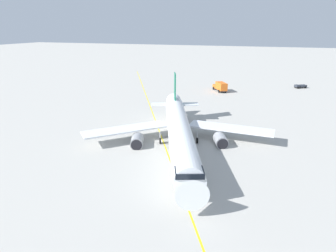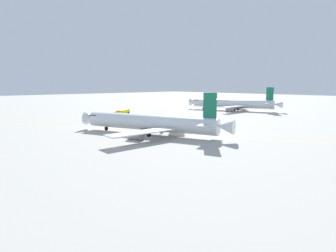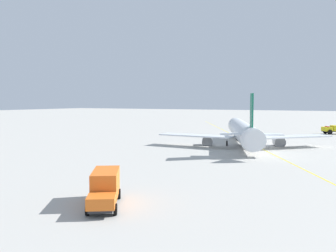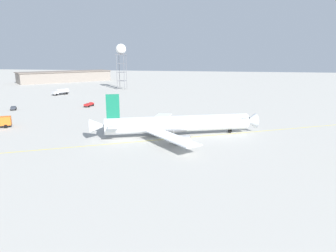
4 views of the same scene
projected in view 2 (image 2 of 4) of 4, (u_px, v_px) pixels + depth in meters
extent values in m
plane|color=#ADAAA3|center=(163.00, 135.00, 70.51)|extent=(600.00, 600.00, 0.00)
cylinder|color=silver|center=(149.00, 123.00, 71.28)|extent=(16.96, 35.90, 4.12)
cone|color=silver|center=(91.00, 118.00, 79.79)|extent=(4.73, 4.20, 3.92)
cone|color=silver|center=(225.00, 127.00, 62.59)|extent=(4.70, 4.98, 3.50)
cube|color=black|center=(96.00, 116.00, 78.69)|extent=(4.13, 3.49, 0.70)
ellipsoid|color=slate|center=(156.00, 127.00, 70.65)|extent=(8.19, 13.72, 2.27)
cube|color=#146B4C|center=(210.00, 105.00, 63.49)|extent=(1.36, 3.08, 5.88)
cube|color=silver|center=(205.00, 125.00, 61.36)|extent=(5.20, 4.06, 0.20)
cube|color=silver|center=(213.00, 122.00, 66.89)|extent=(5.20, 4.06, 0.20)
cube|color=silver|center=(141.00, 132.00, 60.91)|extent=(16.19, 4.92, 0.28)
cube|color=silver|center=(178.00, 121.00, 78.79)|extent=(14.29, 14.16, 0.28)
cylinder|color=gray|center=(136.00, 136.00, 64.47)|extent=(3.41, 4.07, 2.33)
cylinder|color=black|center=(129.00, 135.00, 65.25)|extent=(1.90, 0.84, 1.98)
cylinder|color=gray|center=(165.00, 127.00, 78.08)|extent=(3.41, 4.07, 2.33)
cylinder|color=black|center=(159.00, 126.00, 78.86)|extent=(1.90, 0.84, 1.98)
cylinder|color=#9EA0A5|center=(106.00, 125.00, 77.59)|extent=(0.20, 0.20, 1.78)
cylinder|color=black|center=(106.00, 128.00, 77.73)|extent=(0.67, 1.13, 1.10)
cylinder|color=#9EA0A5|center=(149.00, 131.00, 67.65)|extent=(0.20, 0.20, 1.78)
cylinder|color=black|center=(149.00, 135.00, 67.78)|extent=(0.67, 1.13, 1.10)
cylinder|color=#9EA0A5|center=(162.00, 127.00, 73.80)|extent=(0.20, 0.20, 1.78)
cylinder|color=black|center=(162.00, 131.00, 73.93)|extent=(0.67, 1.13, 1.10)
cylinder|color=silver|center=(232.00, 104.00, 135.60)|extent=(17.13, 38.53, 4.16)
cone|color=silver|center=(193.00, 102.00, 145.07)|extent=(4.73, 4.15, 3.95)
cone|color=silver|center=(278.00, 104.00, 125.95)|extent=(4.67, 4.95, 3.53)
cube|color=black|center=(197.00, 101.00, 143.94)|extent=(4.13, 3.45, 0.70)
ellipsoid|color=slate|center=(236.00, 106.00, 134.88)|extent=(8.28, 14.62, 2.29)
cube|color=#146B4C|center=(270.00, 94.00, 126.98)|extent=(1.30, 3.10, 5.95)
cube|color=silver|center=(268.00, 103.00, 124.67)|extent=(5.64, 4.15, 0.20)
cube|color=silver|center=(270.00, 103.00, 130.58)|extent=(5.64, 4.15, 0.20)
cube|color=silver|center=(233.00, 107.00, 126.21)|extent=(14.53, 3.71, 0.28)
cube|color=silver|center=(242.00, 104.00, 142.61)|extent=(13.56, 12.04, 0.28)
cylinder|color=gray|center=(230.00, 109.00, 129.30)|extent=(3.55, 3.98, 2.60)
cylinder|color=black|center=(226.00, 109.00, 130.07)|extent=(2.13, 0.88, 2.21)
cylinder|color=gray|center=(237.00, 107.00, 141.88)|extent=(3.55, 3.98, 2.60)
cylinder|color=black|center=(234.00, 107.00, 142.65)|extent=(2.13, 0.88, 2.21)
cylinder|color=#9EA0A5|center=(203.00, 106.00, 142.66)|extent=(0.20, 0.20, 2.17)
cylinder|color=black|center=(203.00, 108.00, 142.82)|extent=(0.65, 1.14, 1.10)
cylinder|color=#9EA0A5|center=(234.00, 108.00, 131.93)|extent=(0.20, 0.20, 2.17)
cylinder|color=black|center=(234.00, 110.00, 132.09)|extent=(0.65, 1.14, 1.10)
cylinder|color=#9EA0A5|center=(238.00, 107.00, 138.04)|extent=(0.20, 0.20, 2.17)
cylinder|color=black|center=(238.00, 109.00, 138.20)|extent=(0.65, 1.14, 1.10)
cube|color=#232326|center=(122.00, 114.00, 111.68)|extent=(9.07, 6.58, 0.20)
cube|color=yellow|center=(118.00, 113.00, 108.39)|extent=(3.44, 3.56, 1.20)
cube|color=black|center=(117.00, 113.00, 107.32)|extent=(1.22, 2.02, 0.67)
cube|color=yellow|center=(123.00, 112.00, 112.77)|extent=(7.02, 5.63, 1.60)
cube|color=red|center=(118.00, 112.00, 108.28)|extent=(1.48, 1.95, 0.16)
cylinder|color=black|center=(122.00, 115.00, 108.28)|extent=(1.35, 0.94, 1.40)
cylinder|color=black|center=(115.00, 115.00, 109.06)|extent=(1.35, 0.94, 1.40)
cylinder|color=black|center=(128.00, 114.00, 114.07)|extent=(1.35, 0.94, 1.40)
cylinder|color=black|center=(122.00, 114.00, 114.85)|extent=(1.35, 0.94, 1.40)
cube|color=yellow|center=(161.00, 133.00, 73.30)|extent=(88.34, 167.20, 0.01)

